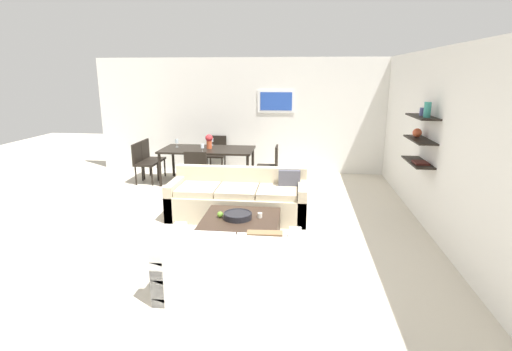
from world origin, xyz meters
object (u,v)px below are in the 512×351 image
at_px(sofa_beige, 239,199).
at_px(loveseat_white, 231,267).
at_px(decorative_bowl, 238,215).
at_px(dining_chair_left_near, 142,160).
at_px(dining_chair_left_far, 150,156).
at_px(dining_table, 208,152).
at_px(dining_chair_head, 217,152).
at_px(candle_jar, 260,215).
at_px(dining_chair_right_near, 271,164).
at_px(wine_glass_foot, 202,146).
at_px(dining_chair_foot, 197,170).
at_px(apple_on_coffee_table, 220,215).
at_px(wine_glass_left_far, 177,141).
at_px(wine_glass_head, 212,140).
at_px(centerpiece_vase, 209,140).
at_px(coffee_table, 241,231).

xyz_separation_m(sofa_beige, loveseat_white, (0.28, -2.35, 0.00)).
xyz_separation_m(decorative_bowl, dining_chair_left_near, (-2.57, 2.94, 0.08)).
height_order(sofa_beige, dining_chair_left_far, dining_chair_left_far).
height_order(dining_table, dining_chair_left_far, dining_chair_left_far).
bearing_deg(dining_chair_head, loveseat_white, -76.34).
relative_size(candle_jar, dining_chair_right_near, 0.08).
distance_m(dining_chair_left_near, wine_glass_foot, 1.47).
bearing_deg(dining_chair_foot, wine_glass_foot, 90.00).
relative_size(decorative_bowl, dining_chair_left_far, 0.45).
xyz_separation_m(dining_chair_foot, dining_chair_right_near, (1.40, 0.68, 0.00)).
relative_size(apple_on_coffee_table, wine_glass_foot, 0.46).
bearing_deg(dining_chair_head, dining_chair_right_near, -39.08).
height_order(candle_jar, dining_chair_left_far, dining_chair_left_far).
bearing_deg(wine_glass_left_far, wine_glass_head, 23.86).
bearing_deg(centerpiece_vase, candle_jar, -65.34).
height_order(decorative_bowl, dining_chair_right_near, dining_chair_right_near).
height_order(decorative_bowl, dining_chair_left_near, dining_chair_left_near).
bearing_deg(dining_chair_head, apple_on_coffee_table, -77.32).
bearing_deg(decorative_bowl, centerpiece_vase, 109.53).
bearing_deg(centerpiece_vase, dining_chair_right_near, -10.62).
bearing_deg(apple_on_coffee_table, wine_glass_left_far, 116.58).
xyz_separation_m(candle_jar, dining_chair_right_near, (-0.06, 2.86, 0.09)).
distance_m(dining_chair_foot, wine_glass_head, 1.40).
bearing_deg(dining_chair_right_near, coffee_table, -93.96).
relative_size(dining_table, wine_glass_left_far, 11.19).
xyz_separation_m(coffee_table, candle_jar, (0.27, 0.05, 0.22)).
xyz_separation_m(apple_on_coffee_table, dining_table, (-0.91, 3.15, 0.27)).
height_order(sofa_beige, wine_glass_head, wine_glass_head).
relative_size(wine_glass_foot, wine_glass_left_far, 1.04).
height_order(apple_on_coffee_table, dining_chair_foot, dining_chair_foot).
bearing_deg(sofa_beige, dining_chair_right_near, 77.74).
height_order(wine_glass_head, centerpiece_vase, centerpiece_vase).
relative_size(coffee_table, dining_chair_left_far, 1.21).
height_order(wine_glass_foot, centerpiece_vase, centerpiece_vase).
xyz_separation_m(dining_chair_left_far, dining_chair_right_near, (2.81, -0.45, 0.00)).
height_order(dining_table, dining_chair_foot, dining_chair_foot).
xyz_separation_m(wine_glass_head, centerpiece_vase, (0.03, -0.42, 0.07)).
height_order(candle_jar, wine_glass_head, wine_glass_head).
xyz_separation_m(dining_chair_right_near, wine_glass_foot, (-1.40, -0.22, 0.38)).
relative_size(decorative_bowl, wine_glass_head, 2.45).
height_order(apple_on_coffee_table, wine_glass_head, wine_glass_head).
bearing_deg(wine_glass_foot, dining_chair_head, 90.00).
xyz_separation_m(candle_jar, dining_chair_head, (-1.47, 4.00, 0.09)).
distance_m(loveseat_white, centerpiece_vase, 4.65).
relative_size(apple_on_coffee_table, dining_chair_head, 0.10).
bearing_deg(wine_glass_left_far, dining_chair_left_far, 171.43).
xyz_separation_m(dining_chair_foot, wine_glass_foot, (-0.00, 0.47, 0.38)).
height_order(wine_glass_head, wine_glass_left_far, wine_glass_left_far).
bearing_deg(wine_glass_foot, loveseat_white, -71.93).
height_order(dining_chair_left_far, dining_chair_left_near, same).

